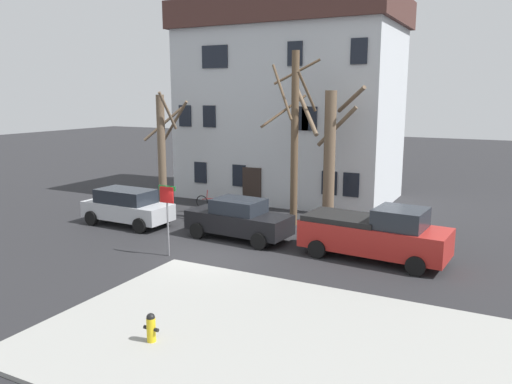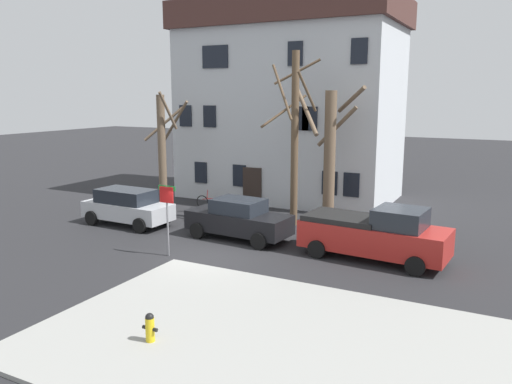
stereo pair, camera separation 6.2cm
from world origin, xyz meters
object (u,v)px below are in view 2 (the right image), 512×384
(tree_bare_near, at_px, (163,147))
(tree_bare_mid, at_px, (294,134))
(tree_bare_far, at_px, (330,152))
(car_silver_wagon, at_px, (127,206))
(bicycle_leaning, at_px, (211,202))
(street_sign_pole, at_px, (167,207))
(fire_hydrant, at_px, (150,327))
(car_black_sedan, at_px, (239,219))
(building_main, at_px, (290,101))
(pickup_truck_red, at_px, (375,234))

(tree_bare_near, relative_size, tree_bare_mid, 0.78)
(tree_bare_far, relative_size, car_silver_wagon, 1.48)
(tree_bare_near, distance_m, bicycle_leaning, 3.89)
(street_sign_pole, xyz_separation_m, bicycle_leaning, (-2.85, 7.47, -1.52))
(tree_bare_far, xyz_separation_m, bicycle_leaning, (-6.51, -0.06, -3.01))
(fire_hydrant, bearing_deg, car_black_sedan, 106.34)
(car_black_sedan, bearing_deg, car_silver_wagon, -176.68)
(building_main, height_order, street_sign_pole, building_main)
(tree_bare_far, distance_m, bicycle_leaning, 7.17)
(tree_bare_mid, bearing_deg, tree_bare_near, 177.41)
(car_silver_wagon, bearing_deg, tree_bare_mid, 27.84)
(pickup_truck_red, bearing_deg, tree_bare_mid, 144.53)
(building_main, distance_m, car_silver_wagon, 11.53)
(car_silver_wagon, distance_m, pickup_truck_red, 11.53)
(pickup_truck_red, bearing_deg, fire_hydrant, -108.93)
(tree_bare_mid, bearing_deg, pickup_truck_red, -35.47)
(tree_bare_mid, bearing_deg, car_silver_wagon, -152.16)
(fire_hydrant, xyz_separation_m, bicycle_leaning, (-6.74, 13.35, -0.13))
(pickup_truck_red, height_order, street_sign_pole, street_sign_pole)
(tree_bare_mid, xyz_separation_m, car_black_sedan, (-1.08, -3.27, -3.38))
(car_black_sedan, relative_size, street_sign_pole, 1.70)
(tree_bare_near, distance_m, car_black_sedan, 7.92)
(tree_bare_mid, height_order, street_sign_pole, tree_bare_mid)
(tree_bare_far, height_order, street_sign_pole, tree_bare_far)
(car_silver_wagon, distance_m, street_sign_pole, 5.48)
(car_silver_wagon, distance_m, bicycle_leaning, 4.89)
(bicycle_leaning, bearing_deg, tree_bare_near, -166.75)
(building_main, height_order, tree_bare_near, building_main)
(building_main, distance_m, street_sign_pole, 13.21)
(tree_bare_far, bearing_deg, tree_bare_near, -175.81)
(tree_bare_far, relative_size, bicycle_leaning, 3.65)
(car_silver_wagon, relative_size, bicycle_leaning, 2.47)
(building_main, height_order, bicycle_leaning, building_main)
(street_sign_pole, bearing_deg, bicycle_leaning, 110.90)
(tree_bare_near, bearing_deg, building_main, 50.34)
(tree_bare_mid, distance_m, fire_hydrant, 13.05)
(tree_bare_near, xyz_separation_m, fire_hydrant, (9.30, -12.74, -2.73))
(building_main, xyz_separation_m, tree_bare_far, (4.27, -5.12, -2.25))
(bicycle_leaning, bearing_deg, tree_bare_far, 0.54)
(tree_bare_far, xyz_separation_m, fire_hydrant, (0.24, -13.41, -2.88))
(tree_bare_near, bearing_deg, tree_bare_far, 4.19)
(tree_bare_far, bearing_deg, car_silver_wagon, -150.56)
(pickup_truck_red, xyz_separation_m, bicycle_leaning, (-9.85, 4.30, -0.61))
(tree_bare_near, relative_size, pickup_truck_red, 1.13)
(building_main, bearing_deg, car_black_sedan, -78.98)
(tree_bare_mid, relative_size, tree_bare_far, 1.24)
(building_main, distance_m, fire_hydrant, 19.75)
(bicycle_leaning, bearing_deg, car_silver_wagon, -110.25)
(tree_bare_far, relative_size, street_sign_pole, 2.38)
(tree_bare_near, distance_m, fire_hydrant, 16.01)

